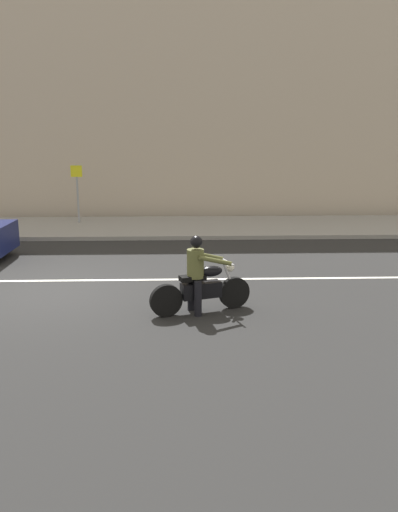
% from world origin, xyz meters
% --- Properties ---
extents(ground_plane, '(80.00, 80.00, 0.00)m').
position_xyz_m(ground_plane, '(0.00, 0.00, 0.00)').
color(ground_plane, black).
extents(sidewalk_slab, '(40.00, 4.40, 0.14)m').
position_xyz_m(sidewalk_slab, '(0.00, 8.00, 0.07)').
color(sidewalk_slab, gray).
rests_on(sidewalk_slab, ground_plane).
extents(building_facade, '(40.00, 1.40, 9.54)m').
position_xyz_m(building_facade, '(0.00, 11.40, 4.77)').
color(building_facade, '#B7A893').
rests_on(building_facade, ground_plane).
extents(lane_marking_stripe, '(18.00, 0.14, 0.01)m').
position_xyz_m(lane_marking_stripe, '(0.59, 0.90, 0.00)').
color(lane_marking_stripe, silver).
rests_on(lane_marking_stripe, ground_plane).
extents(motorcycle_with_rider_olive, '(2.07, 0.92, 1.60)m').
position_xyz_m(motorcycle_with_rider_olive, '(3.37, -1.51, 0.65)').
color(motorcycle_with_rider_olive, black).
rests_on(motorcycle_with_rider_olive, ground_plane).
extents(street_sign_post, '(0.44, 0.08, 2.26)m').
position_xyz_m(street_sign_post, '(-1.08, 8.76, 1.52)').
color(street_sign_post, gray).
rests_on(street_sign_post, sidewalk_slab).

